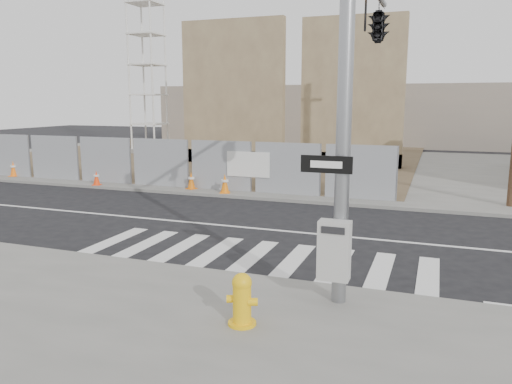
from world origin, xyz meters
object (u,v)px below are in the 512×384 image
(traffic_cone_a, at_px, (14,169))
(traffic_cone_b, at_px, (96,178))
(fire_hydrant, at_px, (242,299))
(traffic_cone_c, at_px, (191,181))
(traffic_cone_d, at_px, (225,184))
(signal_pole, at_px, (369,50))
(crane_tower, at_px, (146,20))

(traffic_cone_a, relative_size, traffic_cone_b, 1.17)
(fire_hydrant, xyz_separation_m, traffic_cone_c, (-6.65, 11.06, -0.09))
(traffic_cone_b, xyz_separation_m, traffic_cone_c, (4.29, 0.53, 0.03))
(traffic_cone_a, bearing_deg, traffic_cone_b, -8.03)
(traffic_cone_c, height_order, traffic_cone_d, traffic_cone_d)
(signal_pole, bearing_deg, traffic_cone_d, 134.22)
(signal_pole, distance_m, fire_hydrant, 6.14)
(traffic_cone_a, bearing_deg, traffic_cone_c, -1.35)
(traffic_cone_b, relative_size, traffic_cone_c, 0.90)
(traffic_cone_a, bearing_deg, signal_pole, -21.75)
(crane_tower, xyz_separation_m, traffic_cone_b, (5.28, -12.78, -8.59))
(fire_hydrant, relative_size, traffic_cone_d, 1.15)
(traffic_cone_a, distance_m, traffic_cone_b, 5.45)
(crane_tower, height_order, traffic_cone_a, crane_tower)
(crane_tower, xyz_separation_m, traffic_cone_d, (11.23, -12.61, -8.53))
(signal_pole, height_order, traffic_cone_c, signal_pole)
(crane_tower, distance_m, traffic_cone_c, 17.74)
(traffic_cone_a, relative_size, traffic_cone_c, 1.06)
(signal_pole, xyz_separation_m, crane_tower, (-17.49, 19.05, 4.24))
(signal_pole, relative_size, traffic_cone_a, 9.38)
(traffic_cone_c, distance_m, traffic_cone_d, 1.70)
(crane_tower, bearing_deg, fire_hydrant, -55.17)
(traffic_cone_b, distance_m, traffic_cone_d, 5.96)
(fire_hydrant, distance_m, traffic_cone_b, 15.18)
(fire_hydrant, height_order, traffic_cone_c, fire_hydrant)
(traffic_cone_d, bearing_deg, signal_pole, -45.78)
(crane_tower, bearing_deg, traffic_cone_d, -48.31)
(signal_pole, distance_m, traffic_cone_b, 14.40)
(signal_pole, bearing_deg, traffic_cone_b, 152.85)
(signal_pole, xyz_separation_m, traffic_cone_b, (-12.22, 6.27, -4.35))
(traffic_cone_c, bearing_deg, traffic_cone_b, -172.91)
(fire_hydrant, bearing_deg, signal_pole, 51.45)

